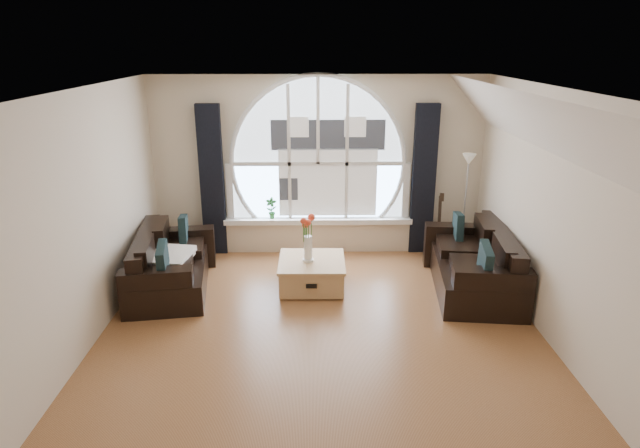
{
  "coord_description": "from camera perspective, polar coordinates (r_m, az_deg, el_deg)",
  "views": [
    {
      "loc": [
        -0.1,
        -5.24,
        3.15
      ],
      "look_at": [
        0.0,
        0.9,
        1.05
      ],
      "focal_mm": 30.09,
      "sensor_mm": 36.0,
      "label": 1
    }
  ],
  "objects": [
    {
      "name": "wall_right",
      "position": [
        6.12,
        24.25,
        0.06
      ],
      "size": [
        0.01,
        5.5,
        2.7
      ],
      "primitive_type": "cube",
      "color": "beige",
      "rests_on": "ground"
    },
    {
      "name": "window_frame",
      "position": [
        8.08,
        -0.21,
        7.99
      ],
      "size": [
        2.76,
        0.08,
        2.15
      ],
      "primitive_type": "cube",
      "color": "white",
      "rests_on": "wall_back"
    },
    {
      "name": "wall_front",
      "position": [
        3.07,
        1.17,
        -16.97
      ],
      "size": [
        5.0,
        0.01,
        2.7
      ],
      "primitive_type": "cube",
      "color": "beige",
      "rests_on": "ground"
    },
    {
      "name": "attic_slope",
      "position": [
        5.78,
        22.86,
        9.47
      ],
      "size": [
        0.92,
        5.5,
        0.72
      ],
      "primitive_type": "cube",
      "color": "silver",
      "rests_on": "ground"
    },
    {
      "name": "neighbor_house",
      "position": [
        8.12,
        0.86,
        7.15
      ],
      "size": [
        1.7,
        0.02,
        1.5
      ],
      "primitive_type": "cube",
      "color": "silver",
      "rests_on": "wall_back"
    },
    {
      "name": "ceiling",
      "position": [
        5.26,
        0.17,
        13.97
      ],
      "size": [
        5.0,
        5.5,
        0.01
      ],
      "primitive_type": "cube",
      "color": "silver",
      "rests_on": "ground"
    },
    {
      "name": "floor_lamp",
      "position": [
        8.32,
        15.13,
        1.81
      ],
      "size": [
        0.24,
        0.24,
        1.6
      ],
      "primitive_type": "cube",
      "color": "#B2B2B2",
      "rests_on": "ground"
    },
    {
      "name": "ground",
      "position": [
        6.12,
        0.14,
        -12.13
      ],
      "size": [
        5.0,
        5.5,
        0.01
      ],
      "primitive_type": "cube",
      "color": "brown",
      "rests_on": "ground"
    },
    {
      "name": "curtain_right",
      "position": [
        8.3,
        10.95,
        4.58
      ],
      "size": [
        0.35,
        0.12,
        2.3
      ],
      "primitive_type": "cube",
      "color": "black",
      "rests_on": "ground"
    },
    {
      "name": "sofa_left",
      "position": [
        7.36,
        -15.49,
        -3.78
      ],
      "size": [
        1.09,
        1.82,
        0.76
      ],
      "primitive_type": "cube",
      "rotation": [
        0.0,
        0.0,
        0.14
      ],
      "color": "black",
      "rests_on": "ground"
    },
    {
      "name": "wall_back",
      "position": [
        8.19,
        -0.21,
        6.18
      ],
      "size": [
        5.0,
        0.01,
        2.7
      ],
      "primitive_type": "cube",
      "color": "beige",
      "rests_on": "ground"
    },
    {
      "name": "window_sill",
      "position": [
        8.32,
        -0.2,
        0.38
      ],
      "size": [
        2.9,
        0.22,
        0.08
      ],
      "primitive_type": "cube",
      "color": "white",
      "rests_on": "wall_back"
    },
    {
      "name": "curtain_left",
      "position": [
        8.26,
        -11.41,
        4.49
      ],
      "size": [
        0.35,
        0.12,
        2.3
      ],
      "primitive_type": "cube",
      "color": "black",
      "rests_on": "ground"
    },
    {
      "name": "vase_flowers",
      "position": [
        6.98,
        -1.29,
        -1.0
      ],
      "size": [
        0.24,
        0.24,
        0.7
      ],
      "primitive_type": "cube",
      "color": "white",
      "rests_on": "coffee_chest"
    },
    {
      "name": "throw_blanket",
      "position": [
        7.24,
        -15.75,
        -3.35
      ],
      "size": [
        0.63,
        0.63,
        0.1
      ],
      "primitive_type": "cube",
      "rotation": [
        0.0,
        0.0,
        -0.17
      ],
      "color": "silver",
      "rests_on": "sofa_left"
    },
    {
      "name": "sofa_right",
      "position": [
        7.35,
        15.91,
        -3.87
      ],
      "size": [
        1.13,
        1.94,
        0.82
      ],
      "primitive_type": "cube",
      "rotation": [
        0.0,
        0.0,
        -0.11
      ],
      "color": "black",
      "rests_on": "ground"
    },
    {
      "name": "arched_window",
      "position": [
        8.11,
        -0.21,
        8.03
      ],
      "size": [
        2.6,
        0.06,
        2.15
      ],
      "primitive_type": "cube",
      "color": "silver",
      "rests_on": "wall_back"
    },
    {
      "name": "wall_left",
      "position": [
        6.04,
        -24.3,
        -0.2
      ],
      "size": [
        0.01,
        5.5,
        2.7
      ],
      "primitive_type": "cube",
      "color": "beige",
      "rests_on": "ground"
    },
    {
      "name": "coffee_chest",
      "position": [
        7.21,
        -0.88,
        -5.15
      ],
      "size": [
        0.88,
        0.88,
        0.43
      ],
      "primitive_type": "cube",
      "rotation": [
        0.0,
        0.0,
        -0.01
      ],
      "color": "#AF824F",
      "rests_on": "ground"
    },
    {
      "name": "guitar",
      "position": [
        8.24,
        12.42,
        -0.13
      ],
      "size": [
        0.39,
        0.29,
        1.06
      ],
      "primitive_type": "cube",
      "rotation": [
        0.0,
        0.0,
        -0.15
      ],
      "color": "brown",
      "rests_on": "ground"
    },
    {
      "name": "potted_plant",
      "position": [
        8.28,
        -5.2,
        1.69
      ],
      "size": [
        0.18,
        0.13,
        0.33
      ],
      "primitive_type": "imported",
      "rotation": [
        0.0,
        0.0,
        -0.06
      ],
      "color": "#1E6023",
      "rests_on": "window_sill"
    }
  ]
}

